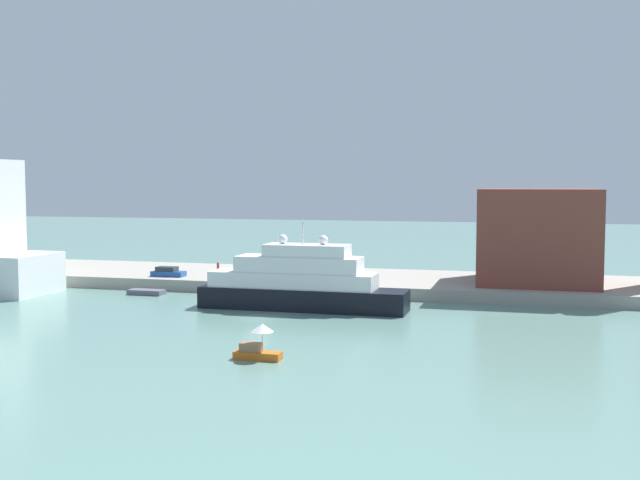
% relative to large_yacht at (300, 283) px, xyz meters
% --- Properties ---
extents(ground, '(400.00, 400.00, 0.00)m').
position_rel_large_yacht_xyz_m(ground, '(-2.56, -7.07, -2.88)').
color(ground, slate).
extents(quay_dock, '(110.00, 19.87, 1.51)m').
position_rel_large_yacht_xyz_m(quay_dock, '(-2.56, 18.87, -2.12)').
color(quay_dock, gray).
rests_on(quay_dock, ground).
extents(large_yacht, '(23.29, 4.94, 10.07)m').
position_rel_large_yacht_xyz_m(large_yacht, '(0.00, 0.00, 0.00)').
color(large_yacht, black).
rests_on(large_yacht, ground).
extents(small_motorboat, '(3.81, 1.85, 2.90)m').
position_rel_large_yacht_xyz_m(small_motorboat, '(3.74, -24.18, -1.69)').
color(small_motorboat, '#C66019').
rests_on(small_motorboat, ground).
extents(work_barge, '(4.50, 1.95, 0.64)m').
position_rel_large_yacht_xyz_m(work_barge, '(-21.83, 5.53, -2.56)').
color(work_barge, '#595966').
rests_on(work_barge, ground).
extents(harbor_building, '(14.40, 14.56, 11.78)m').
position_rel_large_yacht_xyz_m(harbor_building, '(25.65, 18.67, 4.52)').
color(harbor_building, brown).
rests_on(harbor_building, quay_dock).
extents(parked_car, '(4.48, 1.86, 1.31)m').
position_rel_large_yacht_xyz_m(parked_car, '(-22.15, 12.25, -0.81)').
color(parked_car, '#1E4C99').
rests_on(parked_car, quay_dock).
extents(person_figure, '(0.36, 0.36, 1.72)m').
position_rel_large_yacht_xyz_m(person_figure, '(-16.84, 16.79, -0.57)').
color(person_figure, maroon).
rests_on(person_figure, quay_dock).
extents(mooring_bollard, '(0.37, 0.37, 0.66)m').
position_rel_large_yacht_xyz_m(mooring_bollard, '(-3.25, 10.52, -1.04)').
color(mooring_bollard, black).
rests_on(mooring_bollard, quay_dock).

